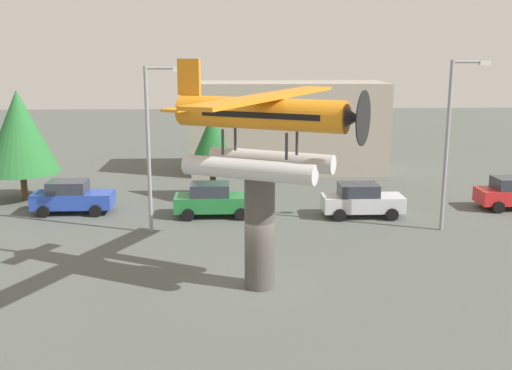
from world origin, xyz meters
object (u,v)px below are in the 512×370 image
(tree_west, at_px, (19,132))
(floatplane_monument, at_px, (263,128))
(tree_east, at_px, (212,142))
(car_far_silver, at_px, (361,200))
(car_mid_green, at_px, (214,200))
(display_pedestal, at_px, (260,232))
(car_near_blue, at_px, (72,197))
(storefront_building, at_px, (288,127))
(streetlight_primary, at_px, (152,138))
(streetlight_secondary, at_px, (452,134))

(tree_west, bearing_deg, floatplane_monument, -46.47)
(tree_east, bearing_deg, car_far_silver, -28.57)
(floatplane_monument, relative_size, car_mid_green, 2.33)
(tree_west, bearing_deg, tree_east, -0.46)
(display_pedestal, distance_m, car_near_blue, 14.43)
(floatplane_monument, xyz_separation_m, car_mid_green, (-2.04, 9.85, -5.02))
(car_mid_green, xyz_separation_m, car_far_silver, (7.73, -0.40, 0.00))
(car_near_blue, xyz_separation_m, storefront_building, (12.65, 11.22, 2.30))
(car_mid_green, bearing_deg, car_near_blue, 172.63)
(floatplane_monument, xyz_separation_m, car_far_silver, (5.69, 9.45, -5.02))
(car_mid_green, distance_m, tree_east, 4.60)
(tree_west, bearing_deg, streetlight_primary, -38.77)
(car_mid_green, bearing_deg, streetlight_secondary, -14.77)
(display_pedestal, height_order, storefront_building, storefront_building)
(car_near_blue, bearing_deg, tree_west, 139.50)
(tree_east, bearing_deg, streetlight_secondary, -30.98)
(car_mid_green, relative_size, car_far_silver, 1.00)
(car_far_silver, xyz_separation_m, streetlight_primary, (-10.46, -2.35, 3.67))
(streetlight_primary, bearing_deg, car_mid_green, 45.21)
(car_far_silver, bearing_deg, tree_west, 166.92)
(floatplane_monument, bearing_deg, tree_west, 160.23)
(car_far_silver, distance_m, tree_west, 19.58)
(floatplane_monument, bearing_deg, car_mid_green, 128.38)
(streetlight_primary, bearing_deg, streetlight_secondary, -0.94)
(car_near_blue, xyz_separation_m, car_mid_green, (7.60, -0.98, 0.00))
(display_pedestal, bearing_deg, streetlight_secondary, 36.03)
(car_mid_green, distance_m, car_far_silver, 7.74)
(display_pedestal, height_order, tree_west, tree_west)
(display_pedestal, distance_m, car_mid_green, 10.06)
(tree_west, bearing_deg, display_pedestal, -46.60)
(display_pedestal, height_order, tree_east, tree_east)
(floatplane_monument, height_order, car_mid_green, floatplane_monument)
(car_near_blue, bearing_deg, car_far_silver, -5.15)
(car_near_blue, distance_m, tree_west, 5.56)
(car_far_silver, bearing_deg, car_mid_green, 177.05)
(car_near_blue, xyz_separation_m, streetlight_secondary, (18.89, -3.96, 3.81))
(tree_east, bearing_deg, storefront_building, 57.99)
(storefront_building, xyz_separation_m, tree_west, (-16.16, -8.23, 0.82))
(floatplane_monument, relative_size, storefront_building, 0.72)
(storefront_building, bearing_deg, car_near_blue, -138.43)
(floatplane_monument, distance_m, tree_west, 19.17)
(car_far_silver, bearing_deg, car_near_blue, 174.85)
(storefront_building, bearing_deg, tree_west, -153.01)
(streetlight_primary, bearing_deg, tree_east, 68.71)
(display_pedestal, xyz_separation_m, car_near_blue, (-9.52, 10.78, -1.24))
(display_pedestal, height_order, streetlight_secondary, streetlight_secondary)
(storefront_building, bearing_deg, streetlight_secondary, -67.68)
(floatplane_monument, distance_m, streetlight_primary, 8.66)
(car_near_blue, bearing_deg, streetlight_primary, -37.47)
(display_pedestal, xyz_separation_m, car_far_silver, (5.81, 9.40, -1.24))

